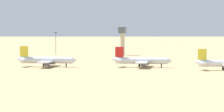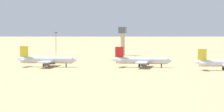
{
  "view_description": "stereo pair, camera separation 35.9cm",
  "coord_description": "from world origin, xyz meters",
  "px_view_note": "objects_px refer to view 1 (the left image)",
  "views": [
    {
      "loc": [
        68.56,
        -334.21,
        26.07
      ],
      "look_at": [
        -14.15,
        19.71,
        6.0
      ],
      "focal_mm": 107.11,
      "sensor_mm": 36.0,
      "label": 1
    },
    {
      "loc": [
        68.91,
        -334.13,
        26.07
      ],
      "look_at": [
        -14.15,
        19.71,
        6.0
      ],
      "focal_mm": 107.11,
      "sensor_mm": 36.0,
      "label": 2
    }
  ],
  "objects_px": {
    "light_pole_mid": "(56,42)",
    "parked_jet_yellow_1": "(46,60)",
    "control_tower": "(122,38)",
    "parked_jet_red_2": "(141,61)"
  },
  "relations": [
    {
      "from": "parked_jet_red_2",
      "to": "control_tower",
      "type": "xyz_separation_m",
      "value": [
        -36.0,
        117.71,
        8.72
      ]
    },
    {
      "from": "parked_jet_red_2",
      "to": "light_pole_mid",
      "type": "relative_size",
      "value": 2.02
    },
    {
      "from": "parked_jet_yellow_1",
      "to": "light_pole_mid",
      "type": "xyz_separation_m",
      "value": [
        -33.77,
        121.65,
        5.82
      ]
    },
    {
      "from": "control_tower",
      "to": "light_pole_mid",
      "type": "bearing_deg",
      "value": -174.96
    },
    {
      "from": "light_pole_mid",
      "to": "control_tower",
      "type": "bearing_deg",
      "value": 5.04
    },
    {
      "from": "parked_jet_yellow_1",
      "to": "control_tower",
      "type": "relative_size",
      "value": 1.68
    },
    {
      "from": "parked_jet_yellow_1",
      "to": "light_pole_mid",
      "type": "relative_size",
      "value": 2.07
    },
    {
      "from": "control_tower",
      "to": "light_pole_mid",
      "type": "xyz_separation_m",
      "value": [
        -49.18,
        -4.34,
        -2.81
      ]
    },
    {
      "from": "parked_jet_yellow_1",
      "to": "parked_jet_red_2",
      "type": "distance_m",
      "value": 52.07
    },
    {
      "from": "light_pole_mid",
      "to": "parked_jet_yellow_1",
      "type": "bearing_deg",
      "value": -74.49
    }
  ]
}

